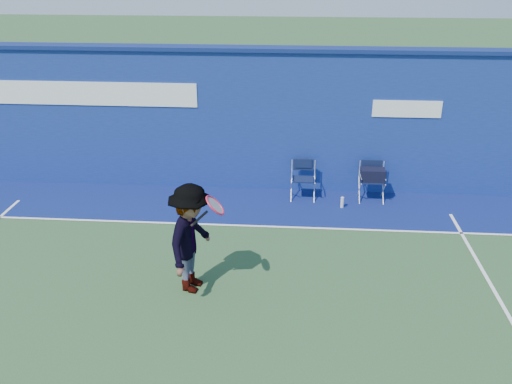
# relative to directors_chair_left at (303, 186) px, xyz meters

# --- Properties ---
(ground) EXTENTS (80.00, 80.00, 0.00)m
(ground) POSITION_rel_directors_chair_left_xyz_m (-1.52, -4.60, -0.27)
(ground) COLOR #2D4E29
(ground) RESTS_ON ground
(stadium_wall) EXTENTS (24.00, 0.50, 3.08)m
(stadium_wall) POSITION_rel_directors_chair_left_xyz_m (-1.53, 0.60, 1.28)
(stadium_wall) COLOR navy
(stadium_wall) RESTS_ON ground
(out_of_bounds_strip) EXTENTS (24.00, 1.80, 0.01)m
(out_of_bounds_strip) POSITION_rel_directors_chair_left_xyz_m (-1.52, -0.50, -0.27)
(out_of_bounds_strip) COLOR #0D1A55
(out_of_bounds_strip) RESTS_ON ground
(court_lines) EXTENTS (24.00, 12.00, 0.01)m
(court_lines) POSITION_rel_directors_chair_left_xyz_m (-1.52, -4.00, -0.26)
(court_lines) COLOR white
(court_lines) RESTS_ON out_of_bounds_strip
(directors_chair_left) EXTENTS (0.49, 0.45, 0.83)m
(directors_chair_left) POSITION_rel_directors_chair_left_xyz_m (0.00, 0.00, 0.00)
(directors_chair_left) COLOR silver
(directors_chair_left) RESTS_ON ground
(directors_chair_right) EXTENTS (0.50, 0.45, 0.83)m
(directors_chair_right) POSITION_rel_directors_chair_left_xyz_m (1.44, -0.00, 0.07)
(directors_chair_right) COLOR silver
(directors_chair_right) RESTS_ON ground
(water_bottle) EXTENTS (0.07, 0.07, 0.23)m
(water_bottle) POSITION_rel_directors_chair_left_xyz_m (0.81, -0.42, -0.16)
(water_bottle) COLOR silver
(water_bottle) RESTS_ON ground
(tennis_player) EXTENTS (1.00, 1.25, 1.76)m
(tennis_player) POSITION_rel_directors_chair_left_xyz_m (-1.72, -3.53, 0.61)
(tennis_player) COLOR #EA4738
(tennis_player) RESTS_ON ground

